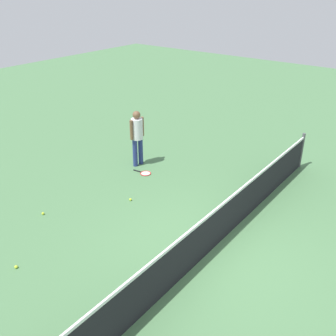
{
  "coord_description": "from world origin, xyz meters",
  "views": [
    {
      "loc": [
        5.69,
        3.23,
        5.13
      ],
      "look_at": [
        -1.07,
        -1.97,
        0.9
      ],
      "focal_mm": 41.2,
      "sensor_mm": 36.0,
      "label": 1
    }
  ],
  "objects_px": {
    "tennis_racket_near_player": "(145,173)",
    "tennis_ball_midcourt": "(130,199)",
    "tennis_ball_by_net": "(43,213)",
    "player_near_side": "(137,134)",
    "tennis_ball_near_player": "(16,267)"
  },
  "relations": [
    {
      "from": "player_near_side",
      "to": "tennis_racket_near_player",
      "type": "height_order",
      "value": "player_near_side"
    },
    {
      "from": "tennis_racket_near_player",
      "to": "tennis_ball_by_net",
      "type": "xyz_separation_m",
      "value": [
        3.14,
        -0.53,
        0.02
      ]
    },
    {
      "from": "player_near_side",
      "to": "tennis_racket_near_player",
      "type": "xyz_separation_m",
      "value": [
        0.33,
        0.55,
        -1.0
      ]
    },
    {
      "from": "tennis_racket_near_player",
      "to": "tennis_ball_midcourt",
      "type": "xyz_separation_m",
      "value": [
        1.38,
        0.7,
        0.02
      ]
    },
    {
      "from": "player_near_side",
      "to": "tennis_racket_near_player",
      "type": "distance_m",
      "value": 1.18
    },
    {
      "from": "tennis_ball_midcourt",
      "to": "tennis_ball_by_net",
      "type": "bearing_deg",
      "value": -34.85
    },
    {
      "from": "tennis_racket_near_player",
      "to": "tennis_ball_by_net",
      "type": "distance_m",
      "value": 3.19
    },
    {
      "from": "player_near_side",
      "to": "tennis_ball_midcourt",
      "type": "height_order",
      "value": "player_near_side"
    },
    {
      "from": "tennis_racket_near_player",
      "to": "tennis_ball_by_net",
      "type": "bearing_deg",
      "value": -9.54
    },
    {
      "from": "tennis_ball_near_player",
      "to": "tennis_racket_near_player",
      "type": "bearing_deg",
      "value": -171.93
    },
    {
      "from": "tennis_ball_near_player",
      "to": "tennis_ball_by_net",
      "type": "bearing_deg",
      "value": -141.56
    },
    {
      "from": "tennis_ball_near_player",
      "to": "tennis_ball_midcourt",
      "type": "distance_m",
      "value": 3.26
    },
    {
      "from": "player_near_side",
      "to": "tennis_ball_near_player",
      "type": "xyz_separation_m",
      "value": [
        4.97,
        1.2,
        -0.98
      ]
    },
    {
      "from": "tennis_racket_near_player",
      "to": "player_near_side",
      "type": "bearing_deg",
      "value": -121.48
    },
    {
      "from": "player_near_side",
      "to": "tennis_ball_midcourt",
      "type": "xyz_separation_m",
      "value": [
        1.71,
        1.25,
        -0.98
      ]
    }
  ]
}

